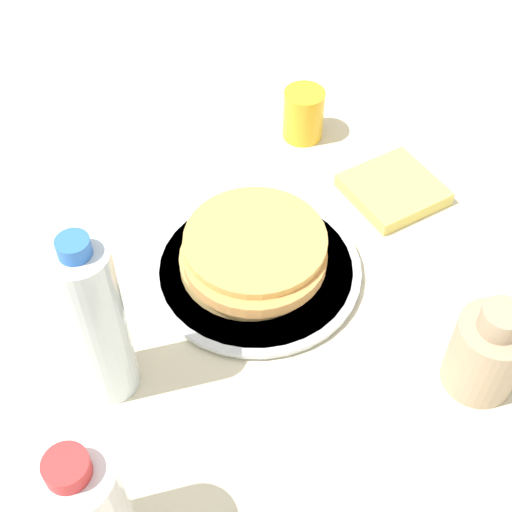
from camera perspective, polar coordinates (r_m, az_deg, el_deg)
ground_plane at (r=0.90m, az=-1.66°, el=-1.90°), size 4.00×4.00×0.00m
plate at (r=0.90m, az=0.00°, el=-1.08°), size 0.27×0.27×0.01m
pancake_stack at (r=0.88m, az=-0.18°, el=0.14°), size 0.19×0.19×0.05m
juice_glass at (r=1.08m, az=3.82°, el=11.24°), size 0.06×0.06×0.08m
cream_jug at (r=0.81m, az=18.00°, el=-7.30°), size 0.08×0.08×0.13m
water_bottle_near at (r=0.68m, az=-13.33°, el=-19.30°), size 0.08×0.08×0.18m
water_bottle_mid at (r=0.74m, az=-12.69°, el=-5.25°), size 0.06×0.06×0.24m
napkin at (r=1.02m, az=10.92°, el=5.25°), size 0.13×0.13×0.02m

